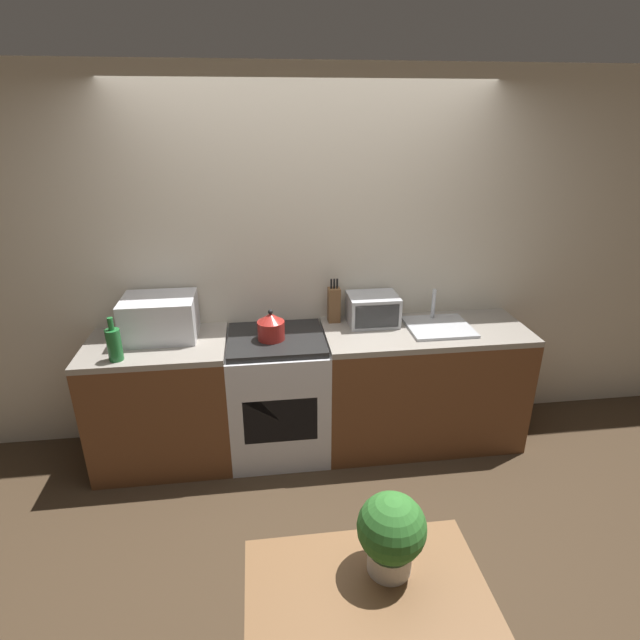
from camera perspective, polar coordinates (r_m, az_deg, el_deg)
The scene contains 13 objects.
ground_plane at distance 3.24m, azimuth 1.17°, elevation -22.73°, with size 16.00×16.00×0.00m, color #3D2D1E.
wall_back at distance 3.58m, azimuth -1.45°, elevation 6.38°, with size 10.00×0.06×2.60m.
counter_left_run at distance 3.66m, azimuth -17.52°, elevation -8.94°, with size 0.92×0.62×0.90m.
counter_right_run at distance 3.77m, azimuth 11.48°, elevation -7.26°, with size 1.43×0.62×0.90m.
stove_range at distance 3.59m, azimuth -4.80°, elevation -8.51°, with size 0.67×0.62×0.90m.
kettle at distance 3.32m, azimuth -5.63°, elevation -0.73°, with size 0.18×0.18×0.21m.
microwave at distance 3.48m, azimuth -17.82°, elevation 0.26°, with size 0.47×0.37×0.28m.
bottle at distance 3.27m, azimuth -22.47°, elevation -2.54°, with size 0.09×0.09×0.28m.
knife_block at distance 3.58m, azimuth 1.61°, elevation 1.79°, with size 0.09×0.08×0.32m.
toaster_oven at distance 3.57m, azimuth 6.05°, elevation 1.21°, with size 0.35×0.28×0.21m.
sink_basin at distance 3.60m, azimuth 13.39°, elevation -0.64°, with size 0.44×0.41×0.24m.
dining_table at distance 2.08m, azimuth 5.67°, elevation -31.24°, with size 0.87×0.66×0.73m.
potted_plant at distance 1.97m, azimuth 8.15°, elevation -22.84°, with size 0.25×0.25×0.33m.
Camera 1 is at (-0.35, -2.24, 2.31)m, focal length 28.00 mm.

